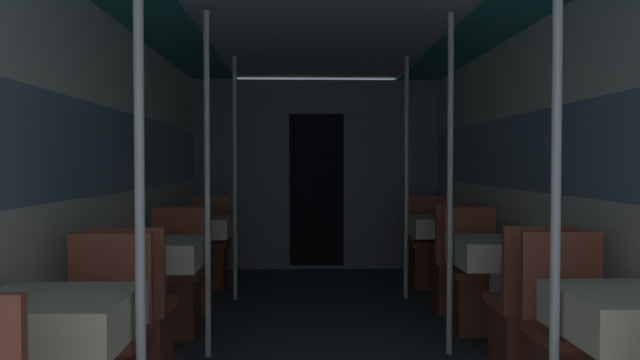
{
  "coord_description": "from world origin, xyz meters",
  "views": [
    {
      "loc": [
        -0.19,
        -1.47,
        1.26
      ],
      "look_at": [
        -0.07,
        2.42,
        1.15
      ],
      "focal_mm": 35.0,
      "sensor_mm": 36.0,
      "label": 1
    }
  ],
  "objects_px": {
    "dining_table_right_0": "(637,327)",
    "chair_right_far_1": "(475,292)",
    "chair_left_far_1": "(175,294)",
    "support_pole_left_1": "(207,185)",
    "chair_left_far_2": "(209,258)",
    "support_pole_left_2": "(235,178)",
    "chair_right_near_2": "(455,277)",
    "chair_left_near_1": "(136,334)",
    "dining_table_left_2": "(200,232)",
    "support_pole_right_1": "(450,184)",
    "chair_right_near_1": "(528,331)",
    "support_pole_left_0": "(140,200)",
    "support_pole_right_0": "(556,200)",
    "chair_left_near_2": "(189,278)",
    "dining_table_right_1": "(498,260)",
    "dining_table_right_2": "(441,231)",
    "dining_table_left_0": "(54,332)",
    "chair_right_far_2": "(429,257)",
    "dining_table_left_1": "(157,261)",
    "support_pole_right_2": "(406,178)"
  },
  "relations": [
    {
      "from": "chair_right_far_1",
      "to": "chair_right_near_1",
      "type": "bearing_deg",
      "value": 90.0
    },
    {
      "from": "dining_table_right_0",
      "to": "dining_table_right_2",
      "type": "xyz_separation_m",
      "value": [
        0.0,
        3.38,
        0.0
      ]
    },
    {
      "from": "dining_table_right_1",
      "to": "dining_table_right_2",
      "type": "xyz_separation_m",
      "value": [
        0.0,
        1.69,
        0.0
      ]
    },
    {
      "from": "support_pole_right_0",
      "to": "dining_table_right_2",
      "type": "bearing_deg",
      "value": 84.53
    },
    {
      "from": "chair_left_far_1",
      "to": "chair_right_far_2",
      "type": "relative_size",
      "value": 1.0
    },
    {
      "from": "dining_table_right_2",
      "to": "support_pole_right_2",
      "type": "bearing_deg",
      "value": 180.0
    },
    {
      "from": "chair_left_far_1",
      "to": "chair_left_near_2",
      "type": "xyz_separation_m",
      "value": [
        0.0,
        0.6,
        0.0
      ]
    },
    {
      "from": "chair_left_near_2",
      "to": "dining_table_right_0",
      "type": "relative_size",
      "value": 1.21
    },
    {
      "from": "support_pole_left_1",
      "to": "chair_right_near_1",
      "type": "bearing_deg",
      "value": -15.89
    },
    {
      "from": "chair_left_far_2",
      "to": "dining_table_right_2",
      "type": "distance_m",
      "value": 2.31
    },
    {
      "from": "support_pole_left_1",
      "to": "chair_left_far_2",
      "type": "xyz_separation_m",
      "value": [
        -0.32,
        2.23,
        -0.82
      ]
    },
    {
      "from": "support_pole_right_0",
      "to": "chair_left_near_2",
      "type": "bearing_deg",
      "value": 123.87
    },
    {
      "from": "chair_left_far_2",
      "to": "chair_right_near_1",
      "type": "distance_m",
      "value": 3.55
    },
    {
      "from": "dining_table_left_1",
      "to": "support_pole_right_1",
      "type": "relative_size",
      "value": 0.34
    },
    {
      "from": "chair_right_far_1",
      "to": "dining_table_right_2",
      "type": "relative_size",
      "value": 1.21
    },
    {
      "from": "support_pole_left_2",
      "to": "chair_right_near_1",
      "type": "height_order",
      "value": "support_pole_left_2"
    },
    {
      "from": "chair_left_near_1",
      "to": "support_pole_left_2",
      "type": "distance_m",
      "value": 2.4
    },
    {
      "from": "chair_left_far_2",
      "to": "support_pole_right_0",
      "type": "xyz_separation_m",
      "value": [
        1.9,
        -3.92,
        0.82
      ]
    },
    {
      "from": "dining_table_left_0",
      "to": "chair_right_far_1",
      "type": "relative_size",
      "value": 0.83
    },
    {
      "from": "dining_table_right_0",
      "to": "support_pole_right_0",
      "type": "height_order",
      "value": "support_pole_right_0"
    },
    {
      "from": "dining_table_left_0",
      "to": "support_pole_right_2",
      "type": "distance_m",
      "value": 3.91
    },
    {
      "from": "chair_right_far_1",
      "to": "support_pole_left_2",
      "type": "bearing_deg",
      "value": -31.07
    },
    {
      "from": "chair_left_far_1",
      "to": "support_pole_right_0",
      "type": "bearing_deg",
      "value": 130.47
    },
    {
      "from": "dining_table_left_0",
      "to": "chair_left_near_2",
      "type": "relative_size",
      "value": 0.83
    },
    {
      "from": "dining_table_right_0",
      "to": "dining_table_left_0",
      "type": "bearing_deg",
      "value": 180.0
    },
    {
      "from": "dining_table_left_1",
      "to": "dining_table_left_2",
      "type": "height_order",
      "value": "same"
    },
    {
      "from": "chair_left_near_2",
      "to": "chair_right_near_1",
      "type": "distance_m",
      "value": 2.79
    },
    {
      "from": "chair_left_near_1",
      "to": "support_pole_right_2",
      "type": "distance_m",
      "value": 3.04
    },
    {
      "from": "dining_table_left_2",
      "to": "support_pole_right_1",
      "type": "relative_size",
      "value": 0.34
    },
    {
      "from": "support_pole_left_1",
      "to": "dining_table_right_0",
      "type": "relative_size",
      "value": 2.94
    },
    {
      "from": "dining_table_right_0",
      "to": "chair_right_far_1",
      "type": "bearing_deg",
      "value": 90.0
    },
    {
      "from": "chair_left_far_2",
      "to": "support_pole_left_2",
      "type": "bearing_deg",
      "value": 120.82
    },
    {
      "from": "support_pole_right_0",
      "to": "dining_table_right_1",
      "type": "height_order",
      "value": "support_pole_right_0"
    },
    {
      "from": "chair_right_near_2",
      "to": "chair_left_near_1",
      "type": "bearing_deg",
      "value": -142.82
    },
    {
      "from": "chair_left_near_1",
      "to": "support_pole_right_1",
      "type": "xyz_separation_m",
      "value": [
        1.9,
        0.54,
        0.82
      ]
    },
    {
      "from": "support_pole_left_0",
      "to": "support_pole_left_2",
      "type": "bearing_deg",
      "value": 90.0
    },
    {
      "from": "dining_table_left_2",
      "to": "dining_table_right_0",
      "type": "relative_size",
      "value": 1.0
    },
    {
      "from": "chair_right_near_1",
      "to": "chair_left_near_2",
      "type": "bearing_deg",
      "value": 142.82
    },
    {
      "from": "support_pole_left_1",
      "to": "chair_right_far_1",
      "type": "xyz_separation_m",
      "value": [
        1.9,
        0.54,
        -0.82
      ]
    },
    {
      "from": "dining_table_left_0",
      "to": "chair_right_far_2",
      "type": "xyz_separation_m",
      "value": [
        2.23,
        3.92,
        -0.33
      ]
    },
    {
      "from": "chair_left_far_1",
      "to": "support_pole_right_1",
      "type": "height_order",
      "value": "support_pole_right_1"
    },
    {
      "from": "dining_table_left_1",
      "to": "support_pole_right_1",
      "type": "xyz_separation_m",
      "value": [
        1.9,
        0.0,
        0.5
      ]
    },
    {
      "from": "dining_table_right_0",
      "to": "chair_left_far_1",
      "type": "bearing_deg",
      "value": 134.95
    },
    {
      "from": "chair_left_far_1",
      "to": "chair_left_near_2",
      "type": "relative_size",
      "value": 1.0
    },
    {
      "from": "support_pole_left_0",
      "to": "chair_right_far_1",
      "type": "relative_size",
      "value": 2.44
    },
    {
      "from": "dining_table_left_0",
      "to": "dining_table_right_2",
      "type": "bearing_deg",
      "value": 56.6
    },
    {
      "from": "chair_left_near_2",
      "to": "support_pole_right_0",
      "type": "distance_m",
      "value": 3.51
    },
    {
      "from": "chair_left_near_1",
      "to": "chair_left_far_2",
      "type": "height_order",
      "value": "same"
    },
    {
      "from": "dining_table_right_0",
      "to": "chair_right_near_2",
      "type": "bearing_deg",
      "value": 90.0
    },
    {
      "from": "chair_left_far_1",
      "to": "chair_left_near_2",
      "type": "distance_m",
      "value": 0.6
    }
  ]
}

